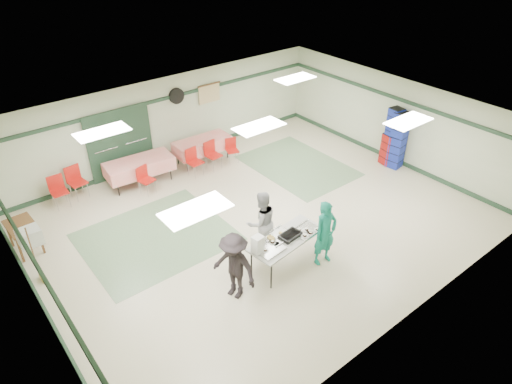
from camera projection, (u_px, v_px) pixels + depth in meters
floor at (259, 219)px, 12.12m from camera, size 11.00×11.00×0.00m
ceiling at (259, 126)px, 10.67m from camera, size 11.00×11.00×0.00m
wall_back at (169, 119)px, 14.36m from camera, size 11.00×0.00×11.00m
wall_front at (411, 272)px, 8.43m from camera, size 11.00×0.00×11.00m
wall_left at (30, 268)px, 8.50m from camera, size 0.00×9.00×9.00m
wall_right at (395, 120)px, 14.28m from camera, size 0.00×9.00×9.00m
trim_back at (167, 98)px, 13.96m from camera, size 11.00×0.06×0.10m
baseboard_back at (174, 155)px, 15.03m from camera, size 11.00×0.06×0.12m
trim_left at (21, 238)px, 8.14m from camera, size 0.06×9.00×0.10m
baseboard_left at (48, 316)px, 9.21m from camera, size 0.06×9.00×0.12m
trim_right at (398, 99)px, 13.89m from camera, size 0.06×9.00×0.10m
baseboard_right at (388, 157)px, 14.96m from camera, size 0.06×9.00×0.12m
green_patch_a at (156, 237)px, 11.46m from camera, size 3.50×3.00×0.01m
green_patch_b at (297, 165)px, 14.58m from camera, size 2.50×3.50×0.01m
double_door_left at (105, 148)px, 13.32m from camera, size 0.90×0.06×2.10m
double_door_right at (135, 139)px, 13.82m from camera, size 0.90×0.06×2.10m
door_frame at (120, 144)px, 13.56m from camera, size 2.00×0.03×2.15m
wall_fan at (177, 96)px, 14.10m from camera, size 0.50×0.10×0.50m
scroll_banner at (209, 94)px, 14.84m from camera, size 0.80×0.02×0.60m
serving_table at (286, 240)px, 10.24m from camera, size 1.94×0.97×0.76m
sheet_tray_right at (306, 231)px, 10.42m from camera, size 0.69×0.55×0.02m
sheet_tray_mid at (278, 236)px, 10.24m from camera, size 0.69×0.55×0.02m
sheet_tray_left at (271, 250)px, 9.86m from camera, size 0.64×0.52×0.02m
baking_pan at (290, 235)px, 10.23m from camera, size 0.54×0.37×0.08m
foam_box_stack at (258, 244)px, 9.70m from camera, size 0.25×0.23×0.41m
volunteer_teal at (325, 233)px, 10.28m from camera, size 0.63×0.44×1.62m
volunteer_grey at (261, 222)px, 10.67m from camera, size 0.85×0.71×1.59m
volunteer_dark at (234, 266)px, 9.37m from camera, size 0.87×1.16×1.59m
dining_table_a at (202, 145)px, 14.55m from camera, size 1.83×0.85×0.77m
dining_table_b at (139, 166)px, 13.39m from camera, size 2.02×1.02×0.77m
chair_a at (212, 152)px, 14.17m from camera, size 0.46×0.46×0.90m
chair_b at (193, 159)px, 13.82m from camera, size 0.45×0.45×0.88m
chair_c at (232, 148)px, 14.60m from camera, size 0.46×0.46×0.78m
chair_d at (145, 177)px, 12.98m from camera, size 0.47×0.47×0.83m
chair_loose_a at (75, 179)px, 12.76m from camera, size 0.49×0.49×0.94m
chair_loose_b at (58, 188)px, 12.38m from camera, size 0.43×0.43×0.91m
crate_stack_blue_a at (392, 137)px, 14.16m from camera, size 0.41×0.41×1.90m
crate_stack_red at (389, 149)px, 14.42m from camera, size 0.46×0.46×1.04m
crate_stack_blue_b at (398, 140)px, 14.03m from camera, size 0.46×0.46×1.84m
printer_table at (22, 228)px, 10.71m from camera, size 0.65×0.96×0.74m
office_printer at (30, 237)px, 9.97m from camera, size 0.48×0.43×0.37m
broom at (33, 253)px, 9.78m from camera, size 0.08×0.24×1.46m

